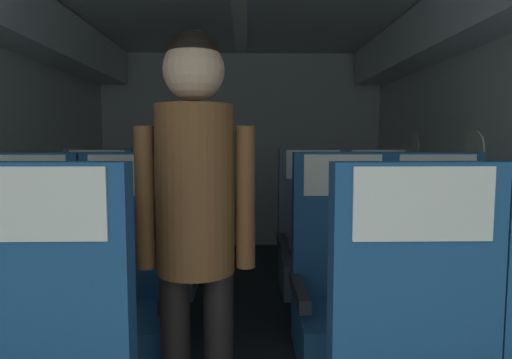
# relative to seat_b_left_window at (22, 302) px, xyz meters

# --- Properties ---
(ground) EXTENTS (3.50, 5.81, 0.02)m
(ground) POSITION_rel_seat_b_left_window_xyz_m (1.00, 0.42, -0.50)
(ground) COLOR #23282D
(fuselage_shell) EXTENTS (3.38, 5.46, 2.30)m
(fuselage_shell) POSITION_rel_seat_b_left_window_xyz_m (1.00, 0.69, 1.14)
(fuselage_shell) COLOR silver
(fuselage_shell) RESTS_ON ground
(seat_b_left_window) EXTENTS (0.50, 0.50, 1.18)m
(seat_b_left_window) POSITION_rel_seat_b_left_window_xyz_m (0.00, 0.00, 0.00)
(seat_b_left_window) COLOR #38383D
(seat_b_left_window) RESTS_ON ground
(seat_b_left_aisle) EXTENTS (0.50, 0.50, 1.18)m
(seat_b_left_aisle) POSITION_rel_seat_b_left_window_xyz_m (0.48, 0.02, 0.00)
(seat_b_left_aisle) COLOR #38383D
(seat_b_left_aisle) RESTS_ON ground
(seat_b_right_aisle) EXTENTS (0.50, 0.50, 1.18)m
(seat_b_right_aisle) POSITION_rel_seat_b_left_window_xyz_m (1.97, 0.01, 0.00)
(seat_b_right_aisle) COLOR #38383D
(seat_b_right_aisle) RESTS_ON ground
(seat_b_right_window) EXTENTS (0.50, 0.50, 1.18)m
(seat_b_right_window) POSITION_rel_seat_b_left_window_xyz_m (1.51, 0.01, 0.00)
(seat_b_right_window) COLOR #38383D
(seat_b_right_window) RESTS_ON ground
(seat_c_left_window) EXTENTS (0.50, 0.50, 1.18)m
(seat_c_left_window) POSITION_rel_seat_b_left_window_xyz_m (0.01, 0.95, 0.00)
(seat_c_left_window) COLOR #38383D
(seat_c_left_window) RESTS_ON ground
(seat_c_left_aisle) EXTENTS (0.50, 0.50, 1.18)m
(seat_c_left_aisle) POSITION_rel_seat_b_left_window_xyz_m (0.47, 0.97, 0.00)
(seat_c_left_aisle) COLOR #38383D
(seat_c_left_aisle) RESTS_ON ground
(seat_c_right_aisle) EXTENTS (0.50, 0.50, 1.18)m
(seat_c_right_aisle) POSITION_rel_seat_b_left_window_xyz_m (1.97, 0.97, 0.00)
(seat_c_right_aisle) COLOR #38383D
(seat_c_right_aisle) RESTS_ON ground
(seat_c_right_window) EXTENTS (0.50, 0.50, 1.18)m
(seat_c_right_window) POSITION_rel_seat_b_left_window_xyz_m (1.51, 0.96, 0.00)
(seat_c_right_window) COLOR #38383D
(seat_c_right_window) RESTS_ON ground
(flight_attendant) EXTENTS (0.43, 0.28, 1.62)m
(flight_attendant) POSITION_rel_seat_b_left_window_xyz_m (0.86, -0.43, 0.51)
(flight_attendant) COLOR black
(flight_attendant) RESTS_ON ground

